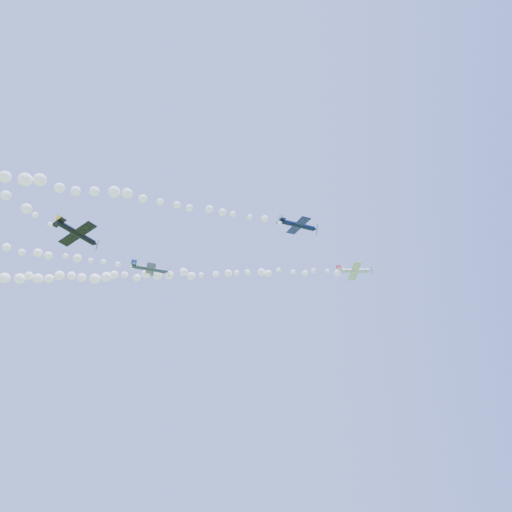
# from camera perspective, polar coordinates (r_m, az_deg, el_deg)

# --- Properties ---
(plane_white) EXTENTS (7.19, 7.62, 2.31)m
(plane_white) POSITION_cam_1_polar(r_m,az_deg,el_deg) (87.03, 12.98, -1.93)
(plane_white) COLOR silver
(smoke_trail_white) EXTENTS (68.86, 9.40, 3.03)m
(smoke_trail_white) POSITION_cam_1_polar(r_m,az_deg,el_deg) (87.46, -11.35, -2.48)
(smoke_trail_white) COLOR white
(plane_navy) EXTENTS (7.66, 8.08, 2.89)m
(plane_navy) POSITION_cam_1_polar(r_m,az_deg,el_deg) (77.83, 5.62, 4.13)
(plane_navy) COLOR #0C1334
(smoke_trail_navy) EXTENTS (71.36, 34.21, 3.07)m
(smoke_trail_navy) POSITION_cam_1_polar(r_m,az_deg,el_deg) (74.90, -25.68, 8.74)
(smoke_trail_navy) COLOR white
(plane_grey) EXTENTS (7.48, 7.90, 2.60)m
(plane_grey) POSITION_cam_1_polar(r_m,az_deg,el_deg) (85.59, -13.91, -1.68)
(plane_grey) COLOR #363D4F
(plane_black) EXTENTS (6.65, 6.24, 2.64)m
(plane_black) POSITION_cam_1_polar(r_m,az_deg,el_deg) (61.49, -22.73, 2.80)
(plane_black) COLOR black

